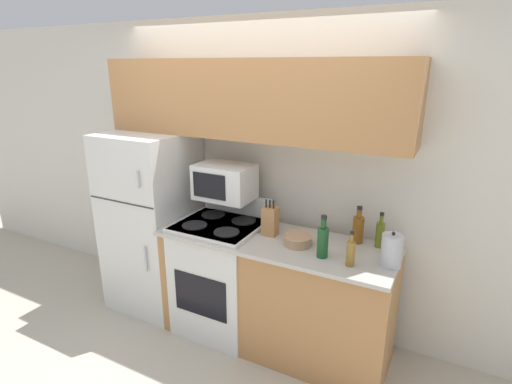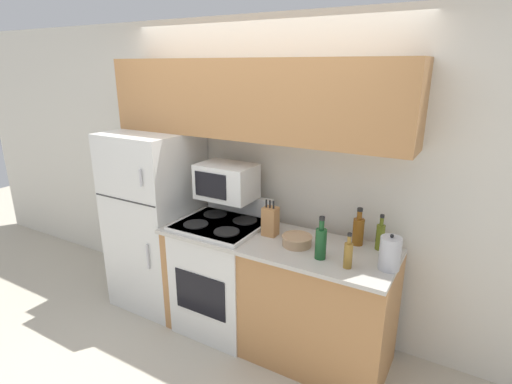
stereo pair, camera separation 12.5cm
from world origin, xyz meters
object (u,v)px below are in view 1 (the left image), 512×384
at_px(refrigerator, 153,221).
at_px(kettle, 392,251).
at_px(stove, 221,274).
at_px(bottle_whiskey, 358,229).
at_px(bottle_olive_oil, 380,234).
at_px(bottle_wine_green, 323,241).
at_px(knife_block, 270,221).
at_px(bowl, 298,239).
at_px(microwave, 225,182).
at_px(bottle_vinegar, 351,252).

distance_m(refrigerator, kettle, 2.11).
bearing_deg(stove, refrigerator, 175.83).
distance_m(stove, kettle, 1.44).
distance_m(bottle_whiskey, bottle_olive_oil, 0.16).
distance_m(bottle_wine_green, kettle, 0.44).
xyz_separation_m(knife_block, bottle_olive_oil, (0.78, 0.17, -0.01)).
bearing_deg(kettle, stove, 178.23).
bearing_deg(bowl, kettle, -1.90).
xyz_separation_m(microwave, bowl, (0.71, -0.15, -0.30)).
relative_size(bottle_whiskey, kettle, 1.16).
distance_m(microwave, bottle_whiskey, 1.11).
height_order(microwave, knife_block, microwave).
bearing_deg(refrigerator, kettle, -2.64).
xyz_separation_m(bottle_whiskey, bottle_wine_green, (-0.15, -0.34, 0.01)).
bearing_deg(bottle_wine_green, bottle_whiskey, 65.80).
distance_m(microwave, knife_block, 0.52).
bearing_deg(bottle_wine_green, stove, 172.22).
height_order(knife_block, kettle, knife_block).
height_order(refrigerator, microwave, refrigerator).
xyz_separation_m(microwave, bottle_whiskey, (1.08, 0.08, -0.23)).
bearing_deg(bottle_whiskey, refrigerator, -174.89).
height_order(stove, bottle_whiskey, bottle_whiskey).
height_order(refrigerator, bowl, refrigerator).
bearing_deg(stove, kettle, -1.77).
height_order(knife_block, bottle_wine_green, bottle_wine_green).
height_order(stove, knife_block, knife_block).
relative_size(stove, bottle_vinegar, 4.66).
height_order(refrigerator, bottle_whiskey, refrigerator).
relative_size(microwave, knife_block, 1.64).
xyz_separation_m(refrigerator, microwave, (0.73, 0.08, 0.45)).
height_order(stove, bottle_olive_oil, bottle_olive_oil).
relative_size(bowl, bottle_vinegar, 0.92).
xyz_separation_m(bowl, bottle_vinegar, (0.42, -0.14, 0.05)).
bearing_deg(microwave, kettle, -7.37).
bearing_deg(bowl, bottle_whiskey, 32.53).
height_order(knife_block, bottle_olive_oil, knife_block).
height_order(bottle_vinegar, bottle_wine_green, bottle_wine_green).
relative_size(bottle_whiskey, bottle_wine_green, 0.93).
bearing_deg(bottle_whiskey, microwave, -175.61).
bearing_deg(bottle_whiskey, knife_block, -164.84).
xyz_separation_m(refrigerator, knife_block, (1.19, -0.01, 0.23)).
relative_size(refrigerator, microwave, 3.50).
bearing_deg(stove, bottle_vinegar, -8.17).
bearing_deg(bottle_olive_oil, stove, -169.81).
bearing_deg(bottle_wine_green, microwave, 164.48).
xyz_separation_m(stove, bottle_vinegar, (1.10, -0.16, 0.53)).
distance_m(refrigerator, stove, 0.83).
xyz_separation_m(refrigerator, kettle, (2.10, -0.10, 0.22)).
distance_m(stove, bowl, 0.83).
bearing_deg(refrigerator, bottle_whiskey, 5.11).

